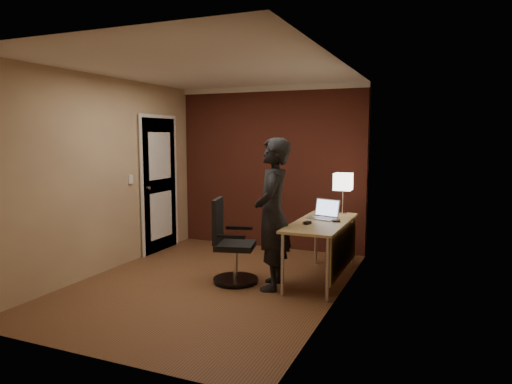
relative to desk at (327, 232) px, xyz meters
The scene contains 8 objects.
room 1.95m from the desk, 148.33° to the left, with size 4.00×4.00×4.00m.
desk is the anchor object (origin of this frame).
desk_lamp 0.83m from the desk, 85.90° to the left, with size 0.22×0.22×0.54m.
laptop 0.30m from the desk, 112.49° to the left, with size 0.39×0.34×0.23m.
mouse 0.34m from the desk, 126.98° to the right, with size 0.06×0.10×0.03m, color black.
wallet 0.18m from the desk, 30.98° to the left, with size 0.09×0.11×0.02m, color black.
office_chair 1.17m from the desk, 155.33° to the right, with size 0.55×0.61×0.99m.
person 0.75m from the desk, 138.12° to the right, with size 0.63×0.41×1.73m, color black.
Camera 1 is at (2.53, -4.66, 1.74)m, focal length 32.00 mm.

